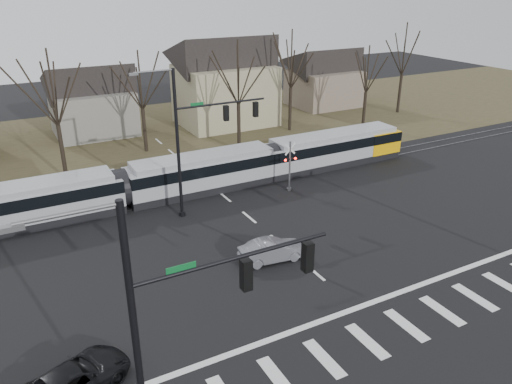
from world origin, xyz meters
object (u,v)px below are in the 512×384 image
rail_crossing_signal (290,168)px  suv (74,380)px  tram (201,171)px  sedan (273,250)px

rail_crossing_signal → suv: bearing=-143.7°
tram → suv: bearing=-126.6°
tram → suv: 21.00m
tram → rail_crossing_signal: size_ratio=9.61×
tram → sedan: tram is taller
sedan → rail_crossing_signal: bearing=-30.0°
tram → rail_crossing_signal: (6.02, -3.21, 0.30)m
sedan → tram: bearing=5.1°
suv → rail_crossing_signal: (18.54, 13.63, 1.24)m
tram → rail_crossing_signal: rail_crossing_signal is taller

